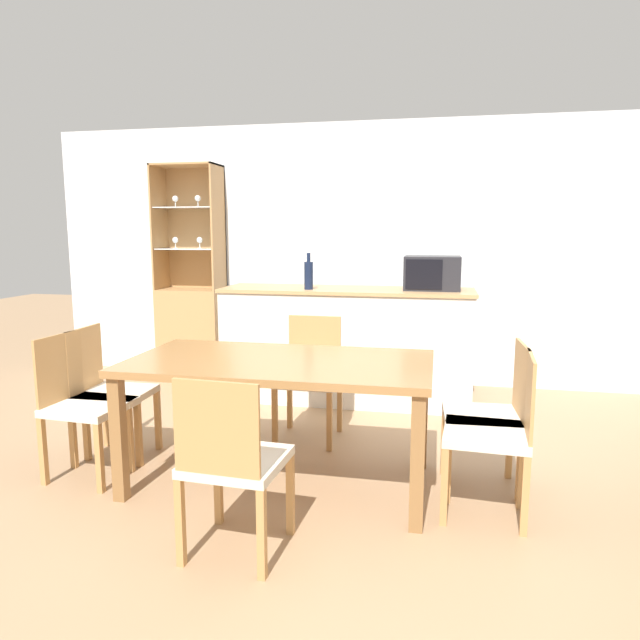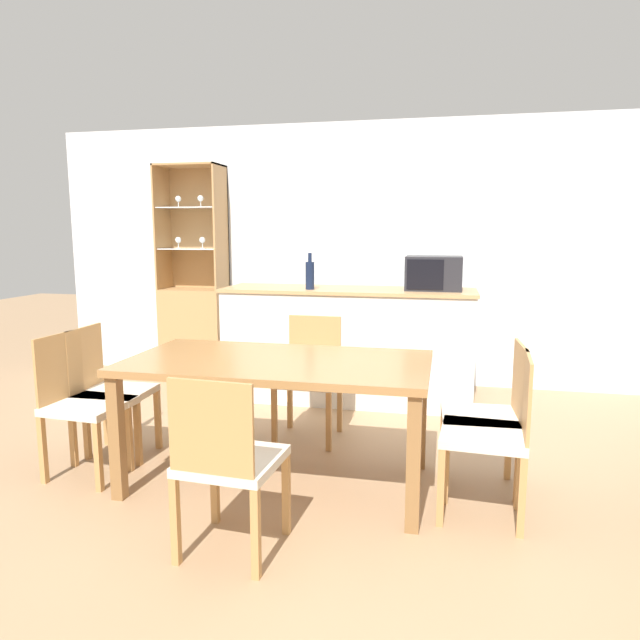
{
  "view_description": "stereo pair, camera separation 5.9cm",
  "coord_description": "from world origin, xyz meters",
  "px_view_note": "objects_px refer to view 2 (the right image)",
  "views": [
    {
      "loc": [
        0.6,
        -3.03,
        1.5
      ],
      "look_at": [
        -0.24,
        1.0,
        0.86
      ],
      "focal_mm": 32.0,
      "sensor_mm": 36.0,
      "label": 1
    },
    {
      "loc": [
        0.66,
        -3.02,
        1.5
      ],
      "look_at": [
        -0.24,
        1.0,
        0.86
      ],
      "focal_mm": 32.0,
      "sensor_mm": 36.0,
      "label": 2
    }
  ],
  "objects_px": {
    "dining_chair_side_right_near": "(492,433)",
    "microwave": "(434,273)",
    "dining_table": "(278,373)",
    "dining_chair_head_far": "(310,377)",
    "dining_chair_side_right_far": "(488,416)",
    "dining_chair_head_near": "(228,462)",
    "wine_bottle": "(310,275)",
    "display_cabinet": "(195,315)",
    "dining_chair_side_left_near": "(83,403)",
    "dining_chair_side_left_far": "(109,391)"
  },
  "relations": [
    {
      "from": "dining_chair_head_far",
      "to": "microwave",
      "type": "height_order",
      "value": "microwave"
    },
    {
      "from": "dining_chair_head_far",
      "to": "dining_chair_side_right_far",
      "type": "height_order",
      "value": "same"
    },
    {
      "from": "display_cabinet",
      "to": "dining_table",
      "type": "distance_m",
      "value": 2.81
    },
    {
      "from": "dining_chair_head_far",
      "to": "dining_chair_side_right_near",
      "type": "relative_size",
      "value": 1.0
    },
    {
      "from": "display_cabinet",
      "to": "dining_chair_side_right_near",
      "type": "xyz_separation_m",
      "value": [
        2.81,
        -2.46,
        -0.18
      ]
    },
    {
      "from": "microwave",
      "to": "dining_chair_side_left_far",
      "type": "bearing_deg",
      "value": -140.76
    },
    {
      "from": "dining_chair_head_far",
      "to": "dining_chair_side_right_near",
      "type": "distance_m",
      "value": 1.53
    },
    {
      "from": "dining_chair_head_near",
      "to": "display_cabinet",
      "type": "bearing_deg",
      "value": 120.85
    },
    {
      "from": "wine_bottle",
      "to": "display_cabinet",
      "type": "bearing_deg",
      "value": 153.78
    },
    {
      "from": "dining_table",
      "to": "wine_bottle",
      "type": "relative_size",
      "value": 5.62
    },
    {
      "from": "display_cabinet",
      "to": "dining_chair_head_far",
      "type": "relative_size",
      "value": 2.46
    },
    {
      "from": "dining_table",
      "to": "wine_bottle",
      "type": "bearing_deg",
      "value": 96.85
    },
    {
      "from": "dining_chair_side_left_near",
      "to": "dining_chair_side_right_near",
      "type": "height_order",
      "value": "same"
    },
    {
      "from": "wine_bottle",
      "to": "dining_chair_side_left_near",
      "type": "bearing_deg",
      "value": -120.01
    },
    {
      "from": "dining_chair_side_left_near",
      "to": "dining_table",
      "type": "bearing_deg",
      "value": 100.4
    },
    {
      "from": "display_cabinet",
      "to": "dining_chair_side_left_near",
      "type": "bearing_deg",
      "value": -81.12
    },
    {
      "from": "dining_chair_head_near",
      "to": "wine_bottle",
      "type": "xyz_separation_m",
      "value": [
        -0.19,
        2.42,
        0.68
      ]
    },
    {
      "from": "dining_chair_side_left_near",
      "to": "microwave",
      "type": "relative_size",
      "value": 1.87
    },
    {
      "from": "dining_table",
      "to": "dining_chair_side_left_near",
      "type": "xyz_separation_m",
      "value": [
        -1.21,
        -0.14,
        -0.22
      ]
    },
    {
      "from": "dining_chair_side_right_near",
      "to": "microwave",
      "type": "xyz_separation_m",
      "value": [
        -0.37,
        1.96,
        0.7
      ]
    },
    {
      "from": "dining_chair_side_left_far",
      "to": "microwave",
      "type": "relative_size",
      "value": 1.87
    },
    {
      "from": "dining_chair_side_right_far",
      "to": "dining_chair_head_near",
      "type": "relative_size",
      "value": 1.0
    },
    {
      "from": "dining_chair_head_far",
      "to": "dining_chair_head_near",
      "type": "relative_size",
      "value": 1.0
    },
    {
      "from": "dining_chair_side_left_near",
      "to": "wine_bottle",
      "type": "relative_size",
      "value": 2.8
    },
    {
      "from": "dining_chair_head_near",
      "to": "dining_chair_side_right_near",
      "type": "bearing_deg",
      "value": 31.96
    },
    {
      "from": "dining_chair_head_near",
      "to": "dining_chair_side_right_far",
      "type": "bearing_deg",
      "value": 41.32
    },
    {
      "from": "dining_chair_side_left_near",
      "to": "microwave",
      "type": "bearing_deg",
      "value": 137.53
    },
    {
      "from": "dining_chair_side_right_near",
      "to": "dining_chair_head_far",
      "type": "bearing_deg",
      "value": 56.13
    },
    {
      "from": "dining_chair_head_near",
      "to": "dining_chair_side_left_near",
      "type": "distance_m",
      "value": 1.38
    },
    {
      "from": "dining_chair_head_near",
      "to": "microwave",
      "type": "bearing_deg",
      "value": 75.77
    },
    {
      "from": "dining_chair_side_right_far",
      "to": "display_cabinet",
      "type": "bearing_deg",
      "value": 49.8
    },
    {
      "from": "dining_chair_side_right_far",
      "to": "dining_chair_head_near",
      "type": "xyz_separation_m",
      "value": [
        -1.22,
        -0.94,
        0.0
      ]
    },
    {
      "from": "wine_bottle",
      "to": "dining_chair_head_near",
      "type": "bearing_deg",
      "value": -85.46
    },
    {
      "from": "dining_chair_side_left_far",
      "to": "display_cabinet",
      "type": "bearing_deg",
      "value": -171.87
    },
    {
      "from": "dining_chair_head_near",
      "to": "dining_chair_side_left_near",
      "type": "bearing_deg",
      "value": 155.15
    },
    {
      "from": "display_cabinet",
      "to": "wine_bottle",
      "type": "distance_m",
      "value": 1.64
    },
    {
      "from": "dining_chair_side_right_near",
      "to": "wine_bottle",
      "type": "distance_m",
      "value": 2.36
    },
    {
      "from": "dining_chair_head_near",
      "to": "dining_chair_side_left_near",
      "type": "height_order",
      "value": "same"
    },
    {
      "from": "dining_chair_side_right_far",
      "to": "dining_chair_side_left_near",
      "type": "distance_m",
      "value": 2.44
    },
    {
      "from": "display_cabinet",
      "to": "dining_chair_side_left_far",
      "type": "height_order",
      "value": "display_cabinet"
    },
    {
      "from": "wine_bottle",
      "to": "microwave",
      "type": "bearing_deg",
      "value": 10.44
    },
    {
      "from": "dining_chair_side_right_far",
      "to": "dining_chair_side_left_near",
      "type": "height_order",
      "value": "same"
    },
    {
      "from": "dining_table",
      "to": "dining_chair_side_right_far",
      "type": "height_order",
      "value": "dining_chair_side_right_far"
    },
    {
      "from": "display_cabinet",
      "to": "dining_chair_head_near",
      "type": "bearing_deg",
      "value": -62.88
    },
    {
      "from": "dining_table",
      "to": "dining_chair_side_right_near",
      "type": "distance_m",
      "value": 1.24
    },
    {
      "from": "dining_table",
      "to": "dining_chair_side_right_far",
      "type": "xyz_separation_m",
      "value": [
        1.21,
        0.14,
        -0.22
      ]
    },
    {
      "from": "dining_table",
      "to": "dining_chair_side_right_near",
      "type": "height_order",
      "value": "dining_chair_side_right_near"
    },
    {
      "from": "display_cabinet",
      "to": "wine_bottle",
      "type": "relative_size",
      "value": 6.89
    },
    {
      "from": "dining_chair_head_near",
      "to": "dining_chair_side_left_far",
      "type": "distance_m",
      "value": 1.53
    },
    {
      "from": "dining_chair_side_right_near",
      "to": "microwave",
      "type": "height_order",
      "value": "microwave"
    }
  ]
}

